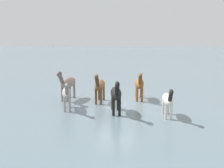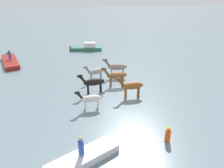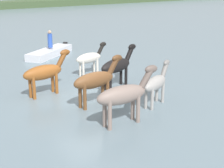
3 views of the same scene
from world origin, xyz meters
The scene contains 13 objects.
ground_plane centered at (0.00, 0.00, 0.00)m, with size 174.04×174.04×0.00m, color slate.
horse_gray_outer centered at (-1.19, 1.45, 1.09)m, with size 2.56×0.82×1.98m.
horse_rear_stallion centered at (-0.03, -1.00, 1.10)m, with size 2.59×0.74×2.00m.
horse_lead centered at (2.39, 3.23, 0.94)m, with size 2.20×0.73×1.70m.
horse_pinto_flank centered at (-0.30, -3.25, 1.14)m, with size 2.67×0.73×2.07m.
horse_dun_straggler centered at (2.18, 0.44, 1.10)m, with size 2.58×1.02×1.99m.
horse_chestnut_trailing centered at (2.01, -2.48, 0.97)m, with size 2.22×1.16×1.76m.
boat_skiff_near centered at (2.74, 8.92, 0.17)m, with size 4.29×3.38×0.73m.
boat_tender_starboard centered at (12.89, -8.50, 0.19)m, with size 3.93×5.91×0.77m.
boat_dinghy_port centered at (3.27, -13.92, 0.31)m, with size 4.93×1.46×1.34m.
person_spotter_bow centered at (2.79, 8.94, 1.13)m, with size 0.32×0.32×1.19m.
person_watcher_seated centered at (12.84, -8.62, 1.17)m, with size 0.32×0.32×1.19m.
buoy_channel_marker centered at (-2.61, 7.56, 0.51)m, with size 0.36×0.36×1.14m.
Camera 2 is at (1.75, 18.08, 9.18)m, focal length 33.88 mm.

